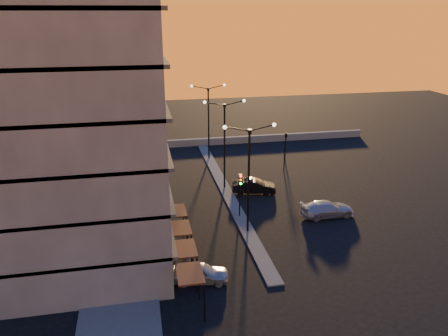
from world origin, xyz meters
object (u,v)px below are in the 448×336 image
car_wagon (327,209)px  traffic_light_main (240,188)px  streetlamp_mid (224,138)px  car_hatchback (200,273)px  car_sedan (254,186)px

car_wagon → traffic_light_main: bearing=78.9°
streetlamp_mid → traffic_light_main: 7.62m
car_hatchback → streetlamp_mid: bearing=-6.6°
streetlamp_mid → traffic_light_main: bearing=-90.0°
car_sedan → car_wagon: car_sedan is taller
car_hatchback → car_wagon: (12.99, 7.93, 0.03)m
traffic_light_main → car_hatchback: (-5.05, -9.24, -2.20)m
streetlamp_mid → car_sedan: streetlamp_mid is taller
streetlamp_mid → car_hatchback: size_ratio=2.35×
traffic_light_main → car_wagon: traffic_light_main is taller
traffic_light_main → car_wagon: bearing=-9.4°
car_hatchback → car_sedan: (7.78, 14.54, 0.05)m
car_hatchback → traffic_light_main: bearing=-18.1°
car_hatchback → car_wagon: bearing=-48.1°
car_hatchback → car_sedan: car_sedan is taller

